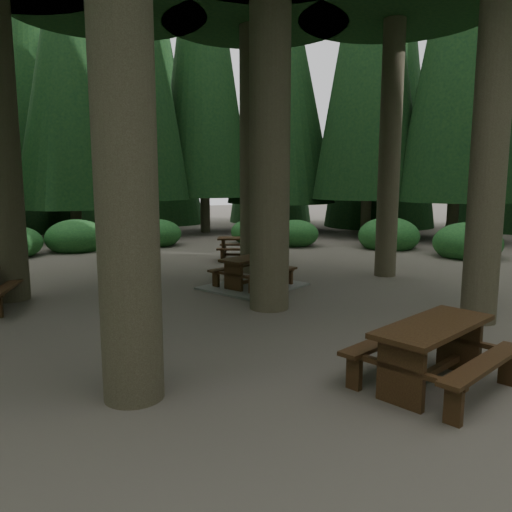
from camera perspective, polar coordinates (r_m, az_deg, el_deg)
name	(u,v)px	position (r m, az deg, el deg)	size (l,w,h in m)	color
ground	(239,315)	(10.34, -1.94, -6.70)	(80.00, 80.00, 0.00)	#585047
picnic_table_c	(253,277)	(12.83, -0.34, -2.38)	(2.92, 2.71, 0.80)	gray
picnic_table_d	(244,245)	(17.13, -1.37, 1.26)	(2.24, 2.09, 0.77)	#341C0F
picnic_table_e	(433,345)	(7.12, 19.57, -9.56)	(2.43, 2.18, 0.88)	#341C0F
shrub_ring	(254,285)	(11.19, -0.22, -3.38)	(23.86, 24.64, 1.49)	#1C5327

